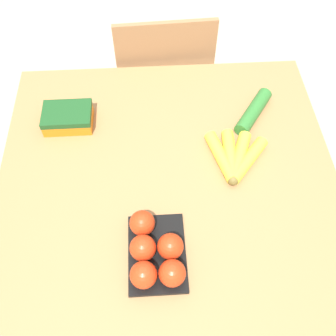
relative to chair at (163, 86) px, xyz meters
name	(u,v)px	position (x,y,z in m)	size (l,w,h in m)	color
ground_plane	(168,262)	(-0.02, -0.67, -0.47)	(12.00, 12.00, 0.00)	#B7A88E
dining_table	(168,191)	(-0.02, -0.67, 0.16)	(1.04, 0.99, 0.73)	#9E7044
chair	(163,86)	(0.00, 0.00, 0.00)	(0.44, 0.42, 0.89)	#8E6642
banana_bunch	(235,158)	(0.19, -0.64, 0.29)	(0.20, 0.20, 0.04)	brown
tomato_pack	(155,253)	(-0.07, -0.94, 0.30)	(0.15, 0.23, 0.08)	black
carrot_bag	(68,117)	(-0.34, -0.45, 0.30)	(0.16, 0.11, 0.06)	orange
cucumber_near	(253,111)	(0.29, -0.45, 0.29)	(0.15, 0.19, 0.05)	#2D702D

